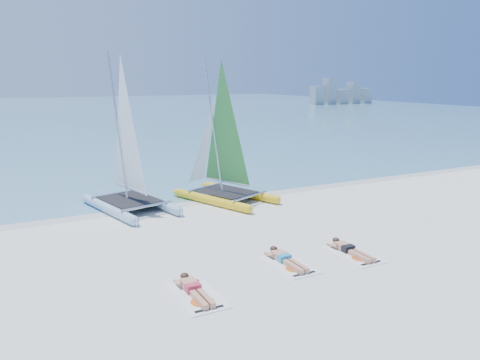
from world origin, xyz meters
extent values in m
plane|color=white|center=(0.00, 0.00, 0.00)|extent=(140.00, 140.00, 0.00)
cube|color=#7AB9CB|center=(0.00, 63.00, 0.01)|extent=(140.00, 115.00, 0.01)
cube|color=silver|center=(0.00, 5.50, 0.00)|extent=(140.00, 1.40, 0.01)
cube|color=#9BA3AA|center=(48.00, 62.00, 1.75)|extent=(2.00, 2.00, 3.50)
cube|color=#9BA3AA|center=(51.00, 62.00, 2.50)|extent=(2.00, 2.00, 5.00)
cube|color=#9BA3AA|center=(54.00, 62.00, 1.40)|extent=(2.00, 2.00, 2.80)
cube|color=#9BA3AA|center=(57.00, 62.00, 2.10)|extent=(2.00, 2.00, 4.20)
cube|color=#9BA3AA|center=(60.00, 62.00, 1.50)|extent=(2.00, 2.00, 3.00)
cylinder|color=#A4BBD7|center=(-3.27, 5.29, 0.18)|extent=(1.32, 4.13, 0.37)
cone|color=#A4BBD7|center=(-3.80, 7.52, 0.18)|extent=(0.46, 0.60, 0.35)
cylinder|color=#A4BBD7|center=(-1.46, 5.72, 0.18)|extent=(1.32, 4.13, 0.37)
cone|color=#A4BBD7|center=(-1.99, 7.95, 0.18)|extent=(0.46, 0.60, 0.35)
cube|color=black|center=(-2.37, 5.50, 0.40)|extent=(2.27, 2.64, 0.03)
cylinder|color=silver|center=(-2.54, 6.23, 3.25)|extent=(0.34, 1.08, 5.73)
cylinder|color=yellow|center=(0.77, 4.65, 0.18)|extent=(1.85, 3.89, 0.36)
cone|color=yellow|center=(-0.07, 6.72, 0.18)|extent=(0.51, 0.61, 0.34)
cylinder|color=yellow|center=(2.44, 5.33, 0.18)|extent=(1.85, 3.89, 0.36)
cone|color=yellow|center=(1.60, 7.40, 0.18)|extent=(0.51, 0.61, 0.34)
cube|color=black|center=(1.60, 4.99, 0.39)|extent=(2.45, 2.72, 0.03)
cylinder|color=silver|center=(1.33, 5.66, 3.17)|extent=(0.48, 1.02, 5.58)
cube|color=white|center=(-2.86, -2.77, 0.01)|extent=(1.00, 1.85, 0.02)
cube|color=tan|center=(-2.86, -2.34, 0.12)|extent=(0.36, 0.55, 0.17)
cube|color=#D33150|center=(-2.86, -2.54, 0.12)|extent=(0.37, 0.22, 0.17)
cube|color=tan|center=(-2.86, -3.14, 0.09)|extent=(0.31, 0.85, 0.13)
sphere|color=tan|center=(-2.86, -1.97, 0.16)|extent=(0.21, 0.21, 0.21)
ellipsoid|color=#372014|center=(-2.86, -1.96, 0.20)|extent=(0.22, 0.24, 0.15)
cube|color=white|center=(0.14, -2.14, 0.01)|extent=(1.00, 1.85, 0.02)
cube|color=tan|center=(0.14, -1.71, 0.12)|extent=(0.36, 0.55, 0.17)
cube|color=#2597C8|center=(0.14, -1.91, 0.12)|extent=(0.37, 0.22, 0.17)
cube|color=tan|center=(0.14, -2.51, 0.09)|extent=(0.31, 0.85, 0.13)
sphere|color=tan|center=(0.14, -1.34, 0.16)|extent=(0.21, 0.21, 0.21)
ellipsoid|color=#372014|center=(0.14, -1.33, 0.20)|extent=(0.22, 0.24, 0.15)
cube|color=white|center=(2.24, -2.38, 0.01)|extent=(1.00, 1.85, 0.02)
cube|color=tan|center=(2.24, -1.95, 0.12)|extent=(0.36, 0.55, 0.17)
cube|color=black|center=(2.24, -2.15, 0.12)|extent=(0.37, 0.22, 0.17)
cube|color=tan|center=(2.24, -2.75, 0.09)|extent=(0.31, 0.85, 0.13)
sphere|color=tan|center=(2.24, -1.58, 0.16)|extent=(0.21, 0.21, 0.21)
ellipsoid|color=#372014|center=(2.24, -1.57, 0.20)|extent=(0.22, 0.24, 0.15)
camera|label=1|loc=(-6.63, -12.41, 5.11)|focal=35.00mm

